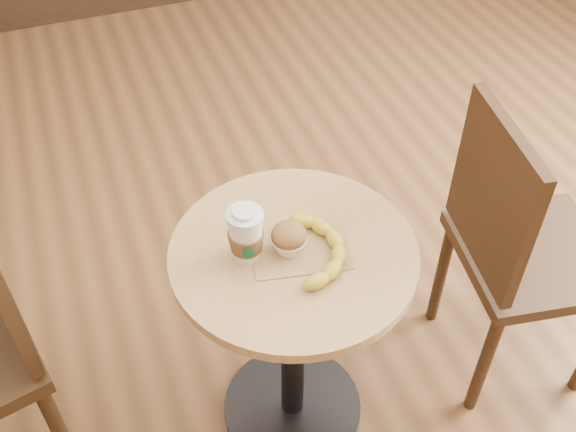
% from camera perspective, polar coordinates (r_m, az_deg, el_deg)
% --- Properties ---
extents(cafe_table, '(0.62, 0.62, 0.75)m').
position_cam_1_polar(cafe_table, '(1.85, 0.44, -8.14)').
color(cafe_table, black).
rests_on(cafe_table, ground).
extents(chair_right, '(0.50, 0.50, 0.98)m').
position_cam_1_polar(chair_right, '(2.08, 18.83, -2.40)').
color(chair_right, '#352212').
rests_on(chair_right, ground).
extents(kraft_bag, '(0.27, 0.22, 0.00)m').
position_cam_1_polar(kraft_bag, '(1.67, 1.00, -2.72)').
color(kraft_bag, '#9F7F4D').
rests_on(kraft_bag, cafe_table).
extents(coffee_cup, '(0.09, 0.09, 0.15)m').
position_cam_1_polar(coffee_cup, '(1.61, -3.59, -1.69)').
color(coffee_cup, white).
rests_on(coffee_cup, cafe_table).
extents(muffin, '(0.09, 0.09, 0.08)m').
position_cam_1_polar(muffin, '(1.63, 0.08, -1.93)').
color(muffin, silver).
rests_on(muffin, kraft_bag).
extents(banana, '(0.24, 0.31, 0.04)m').
position_cam_1_polar(banana, '(1.64, 2.62, -2.65)').
color(banana, gold).
rests_on(banana, kraft_bag).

